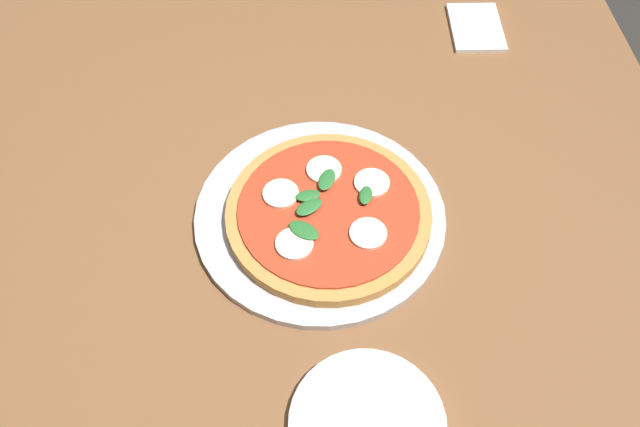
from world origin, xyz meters
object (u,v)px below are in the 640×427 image
Objects in this scene: serving_tray at (320,215)px; napkin at (476,27)px; pizza at (328,213)px; dining_table at (303,243)px; plate_white at (367,424)px.

napkin is at bearing -38.22° from serving_tray.
pizza is at bearing 143.41° from napkin.
dining_table is at bearing 138.19° from napkin.
pizza is 0.29m from plate_white.
napkin is at bearing -21.87° from plate_white.
plate_white reaches higher than serving_tray.
dining_table is at bearing 52.88° from serving_tray.
pizza is 0.50m from napkin.
plate_white is (-0.29, -0.02, -0.02)m from pizza.
serving_tray is at bearing 141.78° from napkin.
plate_white reaches higher than napkin.
plate_white is at bearing -169.99° from dining_table.
plate_white is 1.40× the size of napkin.
dining_table is 0.34m from plate_white.
napkin is at bearing -41.81° from dining_table.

